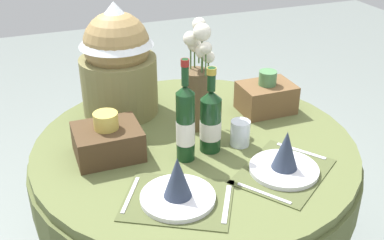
{
  "coord_description": "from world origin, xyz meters",
  "views": [
    {
      "loc": [
        -0.57,
        -1.47,
        1.67
      ],
      "look_at": [
        0.0,
        0.03,
        0.81
      ],
      "focal_mm": 44.47,
      "sensor_mm": 36.0,
      "label": 1
    }
  ],
  "objects_px": {
    "place_setting_right": "(285,161)",
    "woven_basket_side_left": "(108,140)",
    "flower_vase": "(197,81)",
    "wine_bottle_left": "(211,121)",
    "wine_bottle_right": "(185,123)",
    "gift_tub_back_left": "(117,56)",
    "dining_table": "(195,169)",
    "tumbler_near_left": "(240,133)",
    "woven_basket_side_right": "(266,96)",
    "place_setting_left": "(178,188)"
  },
  "relations": [
    {
      "from": "place_setting_right",
      "to": "tumbler_near_left",
      "type": "xyz_separation_m",
      "value": [
        -0.06,
        0.22,
        0.0
      ]
    },
    {
      "from": "dining_table",
      "to": "flower_vase",
      "type": "distance_m",
      "value": 0.35
    },
    {
      "from": "place_setting_left",
      "to": "wine_bottle_left",
      "type": "xyz_separation_m",
      "value": [
        0.21,
        0.25,
        0.08
      ]
    },
    {
      "from": "place_setting_right",
      "to": "flower_vase",
      "type": "height_order",
      "value": "flower_vase"
    },
    {
      "from": "dining_table",
      "to": "gift_tub_back_left",
      "type": "relative_size",
      "value": 2.65
    },
    {
      "from": "dining_table",
      "to": "woven_basket_side_right",
      "type": "bearing_deg",
      "value": 20.29
    },
    {
      "from": "gift_tub_back_left",
      "to": "wine_bottle_left",
      "type": "bearing_deg",
      "value": -61.27
    },
    {
      "from": "flower_vase",
      "to": "wine_bottle_right",
      "type": "bearing_deg",
      "value": -120.57
    },
    {
      "from": "place_setting_left",
      "to": "woven_basket_side_right",
      "type": "distance_m",
      "value": 0.73
    },
    {
      "from": "place_setting_right",
      "to": "gift_tub_back_left",
      "type": "distance_m",
      "value": 0.81
    },
    {
      "from": "tumbler_near_left",
      "to": "wine_bottle_left",
      "type": "bearing_deg",
      "value": 177.27
    },
    {
      "from": "woven_basket_side_right",
      "to": "gift_tub_back_left",
      "type": "bearing_deg",
      "value": 159.68
    },
    {
      "from": "wine_bottle_right",
      "to": "tumbler_near_left",
      "type": "relative_size",
      "value": 3.87
    },
    {
      "from": "flower_vase",
      "to": "wine_bottle_right",
      "type": "height_order",
      "value": "flower_vase"
    },
    {
      "from": "tumbler_near_left",
      "to": "woven_basket_side_right",
      "type": "relative_size",
      "value": 0.44
    },
    {
      "from": "flower_vase",
      "to": "gift_tub_back_left",
      "type": "distance_m",
      "value": 0.35
    },
    {
      "from": "dining_table",
      "to": "woven_basket_side_right",
      "type": "distance_m",
      "value": 0.45
    },
    {
      "from": "dining_table",
      "to": "place_setting_left",
      "type": "distance_m",
      "value": 0.41
    },
    {
      "from": "gift_tub_back_left",
      "to": "woven_basket_side_left",
      "type": "distance_m",
      "value": 0.4
    },
    {
      "from": "place_setting_right",
      "to": "woven_basket_side_left",
      "type": "height_order",
      "value": "woven_basket_side_left"
    },
    {
      "from": "place_setting_left",
      "to": "gift_tub_back_left",
      "type": "distance_m",
      "value": 0.71
    },
    {
      "from": "place_setting_right",
      "to": "flower_vase",
      "type": "relative_size",
      "value": 0.98
    },
    {
      "from": "flower_vase",
      "to": "woven_basket_side_right",
      "type": "distance_m",
      "value": 0.35
    },
    {
      "from": "dining_table",
      "to": "wine_bottle_right",
      "type": "height_order",
      "value": "wine_bottle_right"
    },
    {
      "from": "wine_bottle_left",
      "to": "woven_basket_side_left",
      "type": "distance_m",
      "value": 0.38
    },
    {
      "from": "gift_tub_back_left",
      "to": "tumbler_near_left",
      "type": "bearing_deg",
      "value": -50.76
    },
    {
      "from": "wine_bottle_left",
      "to": "tumbler_near_left",
      "type": "xyz_separation_m",
      "value": [
        0.12,
        -0.01,
        -0.07
      ]
    },
    {
      "from": "woven_basket_side_left",
      "to": "dining_table",
      "type": "bearing_deg",
      "value": -4.23
    },
    {
      "from": "place_setting_right",
      "to": "wine_bottle_left",
      "type": "relative_size",
      "value": 1.31
    },
    {
      "from": "wine_bottle_left",
      "to": "tumbler_near_left",
      "type": "bearing_deg",
      "value": -2.73
    },
    {
      "from": "wine_bottle_left",
      "to": "gift_tub_back_left",
      "type": "bearing_deg",
      "value": 118.73
    },
    {
      "from": "flower_vase",
      "to": "woven_basket_side_left",
      "type": "height_order",
      "value": "flower_vase"
    },
    {
      "from": "place_setting_left",
      "to": "flower_vase",
      "type": "relative_size",
      "value": 0.97
    },
    {
      "from": "woven_basket_side_left",
      "to": "flower_vase",
      "type": "bearing_deg",
      "value": 13.68
    },
    {
      "from": "wine_bottle_right",
      "to": "woven_basket_side_right",
      "type": "xyz_separation_m",
      "value": [
        0.46,
        0.24,
        -0.08
      ]
    },
    {
      "from": "dining_table",
      "to": "wine_bottle_left",
      "type": "relative_size",
      "value": 3.84
    },
    {
      "from": "flower_vase",
      "to": "woven_basket_side_left",
      "type": "distance_m",
      "value": 0.42
    },
    {
      "from": "wine_bottle_right",
      "to": "woven_basket_side_left",
      "type": "bearing_deg",
      "value": 154.65
    },
    {
      "from": "flower_vase",
      "to": "wine_bottle_left",
      "type": "relative_size",
      "value": 1.33
    },
    {
      "from": "wine_bottle_right",
      "to": "gift_tub_back_left",
      "type": "bearing_deg",
      "value": 105.82
    },
    {
      "from": "place_setting_left",
      "to": "place_setting_right",
      "type": "relative_size",
      "value": 0.99
    },
    {
      "from": "tumbler_near_left",
      "to": "woven_basket_side_right",
      "type": "xyz_separation_m",
      "value": [
        0.23,
        0.22,
        0.02
      ]
    },
    {
      "from": "tumbler_near_left",
      "to": "gift_tub_back_left",
      "type": "bearing_deg",
      "value": 129.24
    },
    {
      "from": "place_setting_right",
      "to": "woven_basket_side_left",
      "type": "relative_size",
      "value": 1.81
    },
    {
      "from": "place_setting_right",
      "to": "woven_basket_side_right",
      "type": "xyz_separation_m",
      "value": [
        0.17,
        0.44,
        0.02
      ]
    },
    {
      "from": "tumbler_near_left",
      "to": "wine_bottle_right",
      "type": "bearing_deg",
      "value": -175.02
    },
    {
      "from": "wine_bottle_left",
      "to": "wine_bottle_right",
      "type": "xyz_separation_m",
      "value": [
        -0.11,
        -0.03,
        0.02
      ]
    },
    {
      "from": "tumbler_near_left",
      "to": "woven_basket_side_right",
      "type": "bearing_deg",
      "value": 43.61
    },
    {
      "from": "woven_basket_side_left",
      "to": "wine_bottle_left",
      "type": "bearing_deg",
      "value": -14.8
    },
    {
      "from": "place_setting_right",
      "to": "wine_bottle_left",
      "type": "xyz_separation_m",
      "value": [
        -0.18,
        0.23,
        0.08
      ]
    }
  ]
}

